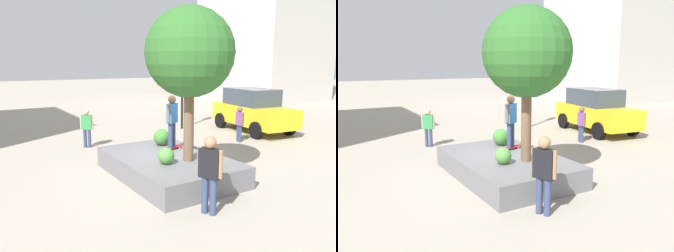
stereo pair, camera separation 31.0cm
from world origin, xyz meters
The scene contains 12 objects.
ground_plane centered at (0.00, 0.00, 0.00)m, with size 120.00×120.00×0.00m, color #9E9384.
planter_ledge centered at (0.25, -0.06, 0.30)m, with size 4.27×2.79×0.61m, color slate.
plaza_tree centered at (0.94, 0.19, 3.56)m, with size 2.41×2.41×4.17m.
boxwood_shrub centered at (-1.00, 0.47, 0.88)m, with size 0.55×0.55×0.55m, color #3D7A33.
hedge_clump centered at (0.88, -0.51, 0.83)m, with size 0.45×0.45×0.45m, color #4C8C3D.
skateboard centered at (-0.35, 0.46, 0.67)m, with size 0.39×0.83×0.07m.
skateboarder centered at (-0.35, 0.46, 1.63)m, with size 0.38×0.49×1.64m.
taxi_cab centered at (-3.32, 7.00, 1.06)m, with size 4.69×2.56×2.08m.
traffic_light_median centered at (-5.64, 4.40, 2.89)m, with size 0.32×0.36×4.22m.
bystander_watching centered at (-4.38, -0.97, 0.88)m, with size 0.38×0.44×1.53m.
pedestrian_crossing centered at (-1.94, 4.84, 0.87)m, with size 0.50×0.26×1.51m.
passerby_with_bag centered at (2.89, -0.62, 1.02)m, with size 0.55×0.38×1.77m.
Camera 1 is at (8.37, -5.07, 3.30)m, focal length 35.99 mm.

